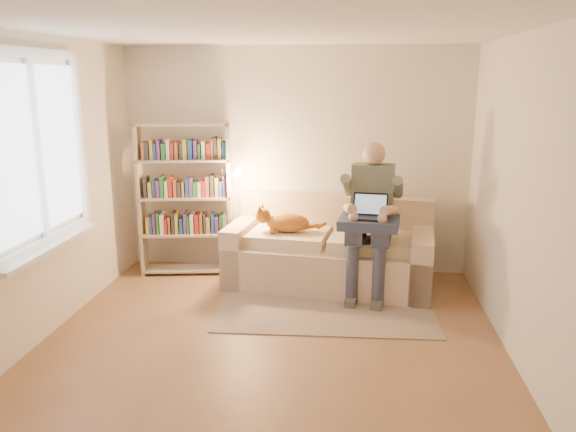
# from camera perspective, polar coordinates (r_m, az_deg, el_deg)

# --- Properties ---
(floor) EXTENTS (4.50, 4.50, 0.00)m
(floor) POSITION_cam_1_polar(r_m,az_deg,el_deg) (4.82, -2.10, -13.81)
(floor) COLOR brown
(floor) RESTS_ON ground
(ceiling) EXTENTS (4.00, 4.50, 0.02)m
(ceiling) POSITION_cam_1_polar(r_m,az_deg,el_deg) (4.29, -2.42, 18.67)
(ceiling) COLOR white
(ceiling) RESTS_ON wall_back
(wall_left) EXTENTS (0.02, 4.50, 2.60)m
(wall_left) POSITION_cam_1_polar(r_m,az_deg,el_deg) (5.08, -25.17, 1.87)
(wall_left) COLOR silver
(wall_left) RESTS_ON floor
(wall_right) EXTENTS (0.02, 4.50, 2.60)m
(wall_right) POSITION_cam_1_polar(r_m,az_deg,el_deg) (4.53, 23.64, 0.72)
(wall_right) COLOR silver
(wall_right) RESTS_ON floor
(wall_back) EXTENTS (4.00, 0.02, 2.60)m
(wall_back) POSITION_cam_1_polar(r_m,az_deg,el_deg) (6.57, 0.75, 5.61)
(wall_back) COLOR silver
(wall_back) RESTS_ON floor
(wall_front) EXTENTS (4.00, 0.02, 2.60)m
(wall_front) POSITION_cam_1_polar(r_m,az_deg,el_deg) (2.28, -11.02, -10.63)
(wall_front) COLOR silver
(wall_front) RESTS_ON floor
(window) EXTENTS (0.12, 1.52, 1.69)m
(window) POSITION_cam_1_polar(r_m,az_deg,el_deg) (5.20, -23.62, 3.13)
(window) COLOR white
(window) RESTS_ON wall_left
(sofa) EXTENTS (2.32, 1.25, 0.94)m
(sofa) POSITION_cam_1_polar(r_m,az_deg,el_deg) (6.27, 4.26, -3.83)
(sofa) COLOR #CDB191
(sofa) RESTS_ON floor
(person) EXTENTS (0.51, 0.75, 1.60)m
(person) POSITION_cam_1_polar(r_m,az_deg,el_deg) (5.91, 8.41, 0.57)
(person) COLOR #666D58
(person) RESTS_ON sofa
(cat) EXTENTS (0.73, 0.31, 0.26)m
(cat) POSITION_cam_1_polar(r_m,az_deg,el_deg) (6.14, -0.83, -0.58)
(cat) COLOR orange
(cat) RESTS_ON sofa
(blanket) EXTENTS (0.65, 0.56, 0.10)m
(blanket) POSITION_cam_1_polar(r_m,az_deg,el_deg) (5.78, 8.66, -0.69)
(blanket) COLOR #2C354D
(blanket) RESTS_ON person
(laptop) EXTENTS (0.39, 0.35, 0.29)m
(laptop) POSITION_cam_1_polar(r_m,az_deg,el_deg) (5.76, 8.71, 0.41)
(laptop) COLOR black
(laptop) RESTS_ON blanket
(bookshelf) EXTENTS (1.20, 0.43, 1.77)m
(bookshelf) POSITION_cam_1_polar(r_m,az_deg,el_deg) (6.53, -10.39, 2.47)
(bookshelf) COLOR #BFAC90
(bookshelf) RESTS_ON floor
(rug) EXTENTS (2.17, 1.34, 0.01)m
(rug) POSITION_cam_1_polar(r_m,az_deg,el_deg) (5.68, 3.85, -9.36)
(rug) COLOR gray
(rug) RESTS_ON floor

